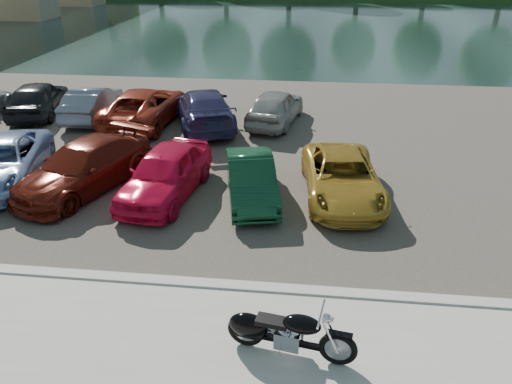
% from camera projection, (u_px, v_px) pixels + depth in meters
% --- Properties ---
extents(ground, '(200.00, 200.00, 0.00)m').
position_uv_depth(ground, '(264.00, 363.00, 8.83)').
color(ground, '#595447').
rests_on(ground, ground).
extents(kerb, '(60.00, 0.30, 0.14)m').
position_uv_depth(kerb, '(274.00, 290.00, 10.57)').
color(kerb, '#B3B1A8').
rests_on(kerb, ground).
extents(parking_lot, '(60.00, 18.00, 0.04)m').
position_uv_depth(parking_lot, '(293.00, 141.00, 18.59)').
color(parking_lot, '#423C35').
rests_on(parking_lot, ground).
extents(river, '(120.00, 40.00, 0.00)m').
position_uv_depth(river, '(308.00, 26.00, 44.37)').
color(river, '#182C28').
rests_on(river, ground).
extents(motorcycle, '(2.32, 0.81, 1.05)m').
position_uv_depth(motorcycle, '(279.00, 331.00, 8.73)').
color(motorcycle, black).
rests_on(motorcycle, promenade).
extents(car_2, '(3.29, 5.15, 1.32)m').
position_uv_depth(car_2, '(1.00, 162.00, 15.13)').
color(car_2, '#8DA0CD').
rests_on(car_2, parking_lot).
extents(car_3, '(3.51, 5.15, 1.39)m').
position_uv_depth(car_3, '(84.00, 167.00, 14.72)').
color(car_3, '#60180D').
rests_on(car_3, parking_lot).
extents(car_4, '(2.24, 4.38, 1.43)m').
position_uv_depth(car_4, '(166.00, 173.00, 14.27)').
color(car_4, red).
rests_on(car_4, parking_lot).
extents(car_5, '(2.03, 3.90, 1.22)m').
position_uv_depth(car_5, '(251.00, 179.00, 14.14)').
color(car_5, '#114025').
rests_on(car_5, parking_lot).
extents(car_6, '(2.49, 4.68, 1.25)m').
position_uv_depth(car_6, '(342.00, 177.00, 14.22)').
color(car_6, '#B88D2A').
rests_on(car_6, parking_lot).
extents(car_8, '(2.51, 4.55, 1.47)m').
position_uv_depth(car_8, '(38.00, 98.00, 21.07)').
color(car_8, black).
rests_on(car_8, parking_lot).
extents(car_9, '(1.56, 4.06, 1.32)m').
position_uv_depth(car_9, '(92.00, 103.00, 20.73)').
color(car_9, slate).
rests_on(car_9, parking_lot).
extents(car_10, '(2.63, 5.22, 1.42)m').
position_uv_depth(car_10, '(145.00, 106.00, 20.18)').
color(car_10, '#A12E1A').
rests_on(car_10, parking_lot).
extents(car_11, '(3.60, 5.46, 1.47)m').
position_uv_depth(car_11, '(204.00, 108.00, 19.82)').
color(car_11, navy).
rests_on(car_11, parking_lot).
extents(car_12, '(2.39, 4.33, 1.40)m').
position_uv_depth(car_12, '(275.00, 107.00, 20.11)').
color(car_12, '#9FA09B').
rests_on(car_12, parking_lot).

